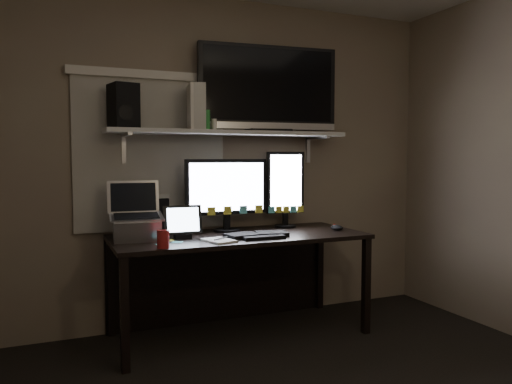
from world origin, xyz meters
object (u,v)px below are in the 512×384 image
mouse (337,228)px  cup (163,239)px  desk (233,256)px  monitor_landscape (227,194)px  game_console (194,107)px  laptop (136,211)px  tv (268,89)px  speaker (123,106)px  tablet (183,222)px  keyboard (257,235)px  monitor_portrait (285,189)px

mouse → cup: cup is taller
desk → cup: (-0.62, -0.43, 0.23)m
monitor_landscape → desk: bearing=-65.7°
mouse → game_console: bearing=161.9°
laptop → tv: (1.04, 0.17, 0.88)m
game_console → speaker: 0.49m
mouse → laptop: (-1.48, 0.14, 0.17)m
tablet → speaker: speaker is taller
keyboard → game_console: size_ratio=1.40×
tablet → speaker: bearing=151.6°
tv → game_console: 0.62m
desk → keyboard: size_ratio=4.01×
tablet → tv: tv is taller
monitor_portrait → tablet: monitor_portrait is taller
keyboard → tv: tv is taller
keyboard → speaker: bearing=159.5°
desk → tablet: tablet is taller
monitor_portrait → game_console: game_console is taller
tablet → keyboard: bearing=-12.8°
keyboard → mouse: 0.67m
tablet → laptop: bearing=173.3°
speaker → game_console: bearing=-15.4°
monitor_landscape → game_console: game_console is taller
desk → monitor_landscape: size_ratio=2.84×
monitor_landscape → tv: (0.35, 0.03, 0.80)m
desk → cup: 0.79m
keyboard → tablet: 0.53m
laptop → tv: bearing=14.5°
monitor_portrait → tv: (-0.15, -0.00, 0.77)m
mouse → laptop: 1.49m
monitor_landscape → laptop: 0.71m
monitor_landscape → monitor_portrait: (0.50, 0.03, 0.03)m
monitor_landscape → tablet: size_ratio=2.43×
mouse → cup: (-1.38, -0.22, 0.03)m
tablet → mouse: bearing=-2.9°
game_console → monitor_portrait: bearing=12.5°
cup → laptop: bearing=105.8°
tv → laptop: bearing=-165.2°
mouse → game_console: 1.39m
game_console → laptop: bearing=-154.5°
game_console → keyboard: bearing=-31.0°
tv → tablet: bearing=-158.3°
monitor_portrait → cup: 1.24m
monitor_portrait → tablet: bearing=-160.3°
tablet → speaker: (-0.35, 0.20, 0.79)m
tv → game_console: (-0.60, -0.04, -0.17)m
desk → speaker: bearing=173.9°
monitor_portrait → keyboard: size_ratio=1.35×
monitor_portrait → tv: bearing=-172.7°
monitor_landscape → laptop: bearing=-169.0°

